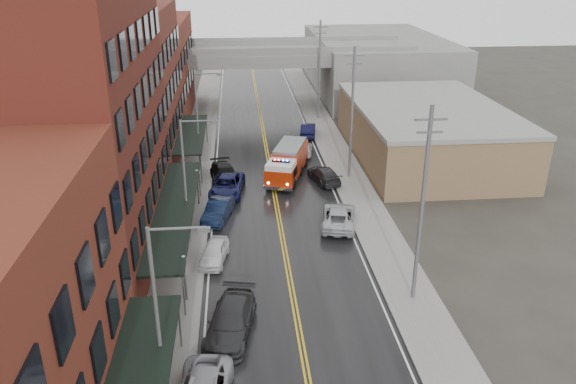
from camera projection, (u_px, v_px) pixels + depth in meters
road at (276, 202)px, 47.07m from camera, size 11.00×160.00×0.02m
sidewalk_left at (188, 205)px, 46.43m from camera, size 3.00×160.00×0.15m
sidewalk_right at (361, 198)px, 47.67m from camera, size 3.00×160.00×0.15m
curb_left at (208, 204)px, 46.57m from camera, size 0.30×160.00×0.15m
curb_right at (342, 199)px, 47.53m from camera, size 0.30×160.00×0.15m
brick_building_b at (76, 127)px, 36.00m from camera, size 9.00×20.00×18.00m
brick_building_c at (126, 89)px, 52.60m from camera, size 9.00×15.00×15.00m
brick_building_far at (152, 69)px, 69.21m from camera, size 9.00×20.00×12.00m
tan_building at (426, 133)px, 56.62m from camera, size 14.00×22.00×5.00m
right_far_block at (376, 64)px, 83.66m from camera, size 18.00×30.00×8.00m
awning_1 at (175, 208)px, 38.86m from camera, size 2.60×18.00×3.09m
awning_2 at (192, 134)px, 54.88m from camera, size 2.60×13.00×3.09m
globe_lamp_1 at (184, 268)px, 32.81m from camera, size 0.44×0.44×3.12m
globe_lamp_2 at (197, 179)px, 45.62m from camera, size 0.44×0.44×3.12m
street_lamp_0 at (162, 306)px, 24.34m from camera, size 2.64×0.22×9.00m
street_lamp_1 at (188, 173)px, 38.99m from camera, size 2.64×0.22×9.00m
street_lamp_2 at (200, 113)px, 53.63m from camera, size 2.64×0.22×9.00m
utility_pole_0 at (422, 204)px, 31.48m from camera, size 1.80×0.24×12.00m
utility_pole_1 at (352, 111)px, 49.79m from camera, size 1.80×0.24×12.00m
utility_pole_2 at (320, 69)px, 68.10m from camera, size 1.80×0.24×12.00m
overpass at (258, 62)px, 74.02m from camera, size 40.00×10.00×7.50m
fire_truck at (287, 162)px, 51.64m from camera, size 4.90×8.23×2.87m
parked_car_left_3 at (231, 321)px, 30.54m from camera, size 3.33×5.93×1.62m
parked_car_left_4 at (214, 252)px, 37.84m from camera, size 2.24×4.15×1.34m
parked_car_left_5 at (218, 210)px, 43.81m from camera, size 2.71×4.83×1.51m
parked_car_left_6 at (227, 186)px, 48.34m from camera, size 3.37×6.00×1.58m
parked_car_left_7 at (225, 175)px, 50.80m from camera, size 3.12×5.67×1.56m
parked_car_right_0 at (339, 217)px, 42.81m from camera, size 3.51×5.73×1.48m
parked_car_right_1 at (324, 175)px, 51.06m from camera, size 2.91×5.03×1.37m
parked_car_right_2 at (304, 148)px, 57.94m from camera, size 2.25×4.24×1.37m
parked_car_right_3 at (308, 130)px, 63.66m from camera, size 2.32×4.85×1.53m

